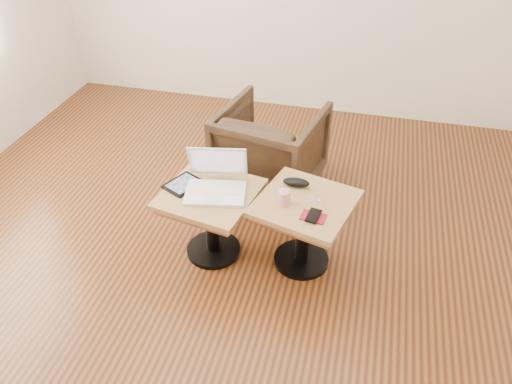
% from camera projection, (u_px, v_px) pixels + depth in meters
% --- Properties ---
extents(room_shell, '(4.52, 4.52, 2.71)m').
position_uv_depth(room_shell, '(220.00, 60.00, 2.36)').
color(room_shell, '#3D1B0F').
rests_on(room_shell, ground).
extents(side_table_left, '(0.62, 0.62, 0.48)m').
position_uv_depth(side_table_left, '(211.00, 208.00, 3.04)').
color(side_table_left, black).
rests_on(side_table_left, ground).
extents(side_table_right, '(0.65, 0.65, 0.48)m').
position_uv_depth(side_table_right, '(304.00, 217.00, 2.97)').
color(side_table_right, black).
rests_on(side_table_right, ground).
extents(laptop, '(0.41, 0.38, 0.24)m').
position_uv_depth(laptop, '(216.00, 183.00, 2.96)').
color(laptop, white).
rests_on(laptop, side_table_left).
extents(tablet, '(0.25, 0.27, 0.02)m').
position_uv_depth(tablet, '(183.00, 184.00, 3.02)').
color(tablet, black).
rests_on(tablet, side_table_left).
extents(charging_adapter, '(0.05, 0.05, 0.02)m').
position_uv_depth(charging_adapter, '(200.00, 167.00, 3.16)').
color(charging_adapter, white).
rests_on(charging_adapter, side_table_left).
extents(glasses_case, '(0.17, 0.08, 0.05)m').
position_uv_depth(glasses_case, '(296.00, 182.00, 3.00)').
color(glasses_case, black).
rests_on(glasses_case, side_table_right).
extents(striped_cup, '(0.08, 0.08, 0.09)m').
position_uv_depth(striped_cup, '(284.00, 198.00, 2.85)').
color(striped_cup, '#C23270').
rests_on(striped_cup, side_table_right).
extents(earbuds_tangle, '(0.06, 0.04, 0.01)m').
position_uv_depth(earbuds_tangle, '(317.00, 200.00, 2.90)').
color(earbuds_tangle, white).
rests_on(earbuds_tangle, side_table_right).
extents(phone_on_sleeve, '(0.15, 0.13, 0.02)m').
position_uv_depth(phone_on_sleeve, '(313.00, 216.00, 2.77)').
color(phone_on_sleeve, maroon).
rests_on(phone_on_sleeve, side_table_right).
extents(armchair, '(0.81, 0.83, 0.65)m').
position_uv_depth(armchair, '(271.00, 148.00, 3.67)').
color(armchair, black).
rests_on(armchair, ground).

